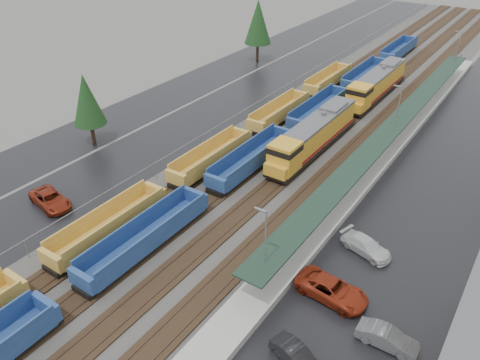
% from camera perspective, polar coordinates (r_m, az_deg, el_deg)
% --- Properties ---
extents(ballast_strip, '(20.00, 160.00, 0.08)m').
position_cam_1_polar(ballast_strip, '(72.64, 13.37, 8.94)').
color(ballast_strip, '#302D2B').
rests_on(ballast_strip, ground).
extents(trackbed, '(14.60, 160.00, 0.22)m').
position_cam_1_polar(trackbed, '(72.59, 13.38, 9.03)').
color(trackbed, black).
rests_on(trackbed, ground).
extents(west_parking_lot, '(10.00, 160.00, 0.02)m').
position_cam_1_polar(west_parking_lot, '(78.72, 3.13, 11.53)').
color(west_parking_lot, black).
rests_on(west_parking_lot, ground).
extents(west_road, '(9.00, 160.00, 0.02)m').
position_cam_1_polar(west_road, '(84.01, -2.83, 12.86)').
color(west_road, black).
rests_on(west_road, ground).
extents(east_commuter_lot, '(16.00, 100.00, 0.02)m').
position_cam_1_polar(east_commuter_lot, '(59.97, 26.39, 1.20)').
color(east_commuter_lot, black).
rests_on(east_commuter_lot, ground).
extents(station_platform, '(3.00, 80.00, 8.00)m').
position_cam_1_polar(station_platform, '(61.04, 18.00, 4.42)').
color(station_platform, '#9E9B93').
rests_on(station_platform, ground).
extents(chainlink_fence, '(0.08, 160.04, 2.02)m').
position_cam_1_polar(chainlink_fence, '(74.35, 6.20, 11.46)').
color(chainlink_fence, gray).
rests_on(chainlink_fence, ground).
extents(tree_west_near, '(3.96, 3.96, 9.00)m').
position_cam_1_polar(tree_west_near, '(60.00, -18.20, 9.28)').
color(tree_west_near, '#332316').
rests_on(tree_west_near, ground).
extents(tree_west_far, '(4.84, 4.84, 11.00)m').
position_cam_1_polar(tree_west_far, '(88.87, 2.21, 18.71)').
color(tree_west_far, '#332316').
rests_on(tree_west_far, ground).
extents(locomotive_lead, '(2.92, 19.22, 4.35)m').
position_cam_1_polar(locomotive_lead, '(56.65, 8.84, 5.31)').
color(locomotive_lead, black).
rests_on(locomotive_lead, ground).
extents(locomotive_trail, '(2.92, 19.22, 4.35)m').
position_cam_1_polar(locomotive_trail, '(74.79, 16.23, 11.10)').
color(locomotive_trail, black).
rests_on(locomotive_trail, ground).
extents(well_string_yellow, '(2.68, 90.61, 2.38)m').
position_cam_1_polar(well_string_yellow, '(48.75, -8.98, -0.97)').
color(well_string_yellow, '#C08035').
rests_on(well_string_yellow, ground).
extents(well_string_blue, '(2.74, 117.94, 2.43)m').
position_cam_1_polar(well_string_blue, '(53.38, 1.50, 2.59)').
color(well_string_blue, navy).
rests_on(well_string_blue, ground).
extents(parked_car_west_c, '(3.39, 5.75, 1.50)m').
position_cam_1_polar(parked_car_west_c, '(50.89, -22.11, -2.22)').
color(parked_car_west_c, maroon).
rests_on(parked_car_west_c, ground).
extents(parked_car_east_a, '(2.58, 4.43, 1.38)m').
position_cam_1_polar(parked_car_east_a, '(33.68, 6.98, -20.63)').
color(parked_car_east_a, black).
rests_on(parked_car_east_a, ground).
extents(parked_car_east_b, '(3.14, 6.00, 1.61)m').
position_cam_1_polar(parked_car_east_b, '(38.07, 11.13, -12.99)').
color(parked_car_east_b, maroon).
rests_on(parked_car_east_b, ground).
extents(parked_car_east_c, '(3.18, 5.13, 1.39)m').
position_cam_1_polar(parked_car_east_c, '(42.90, 15.10, -7.78)').
color(parked_car_east_c, silver).
rests_on(parked_car_east_c, ground).
extents(parked_car_east_e, '(1.65, 4.35, 1.42)m').
position_cam_1_polar(parked_car_east_e, '(35.89, 17.52, -17.94)').
color(parked_car_east_e, '#585B5D').
rests_on(parked_car_east_e, ground).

